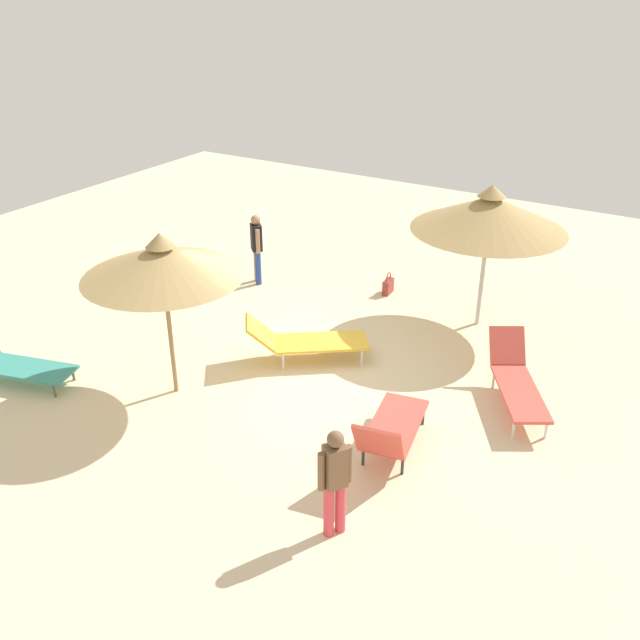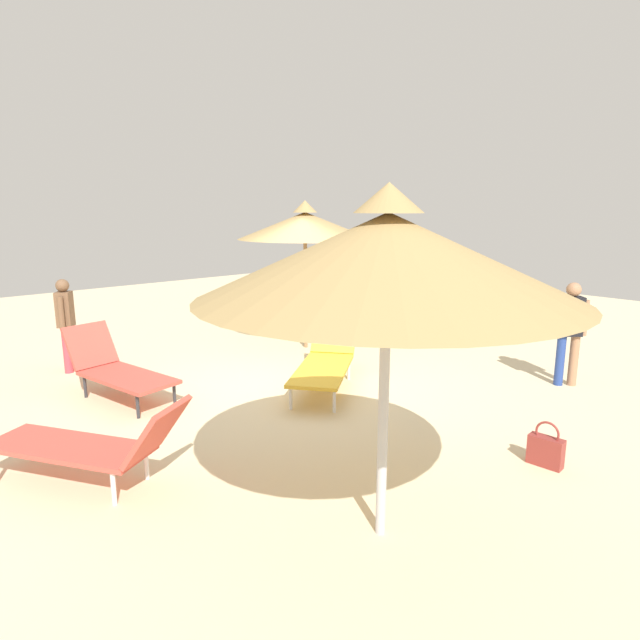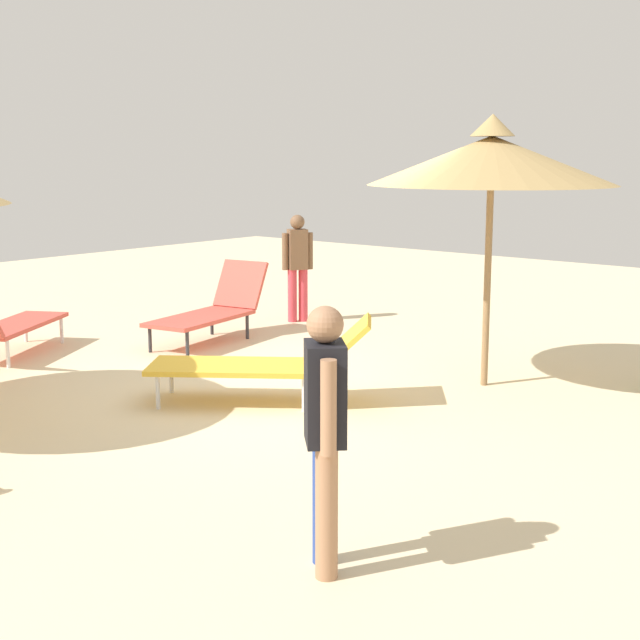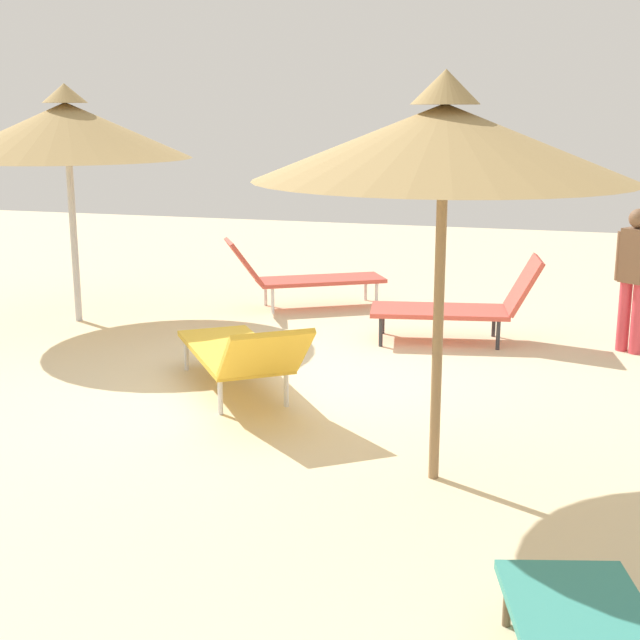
% 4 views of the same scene
% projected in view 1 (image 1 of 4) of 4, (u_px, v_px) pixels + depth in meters
% --- Properties ---
extents(ground, '(24.00, 24.00, 0.10)m').
position_uv_depth(ground, '(298.00, 378.00, 11.91)').
color(ground, beige).
extents(parasol_umbrella_near_right, '(2.88, 2.88, 2.81)m').
position_uv_depth(parasol_umbrella_near_right, '(490.00, 213.00, 12.60)').
color(parasol_umbrella_near_right, '#B2B2B7').
rests_on(parasol_umbrella_near_right, ground).
extents(parasol_umbrella_far_right, '(2.50, 2.50, 2.77)m').
position_uv_depth(parasol_umbrella_far_right, '(162.00, 261.00, 10.41)').
color(parasol_umbrella_far_right, olive).
rests_on(parasol_umbrella_far_right, ground).
extents(lounge_chair_near_left, '(2.13, 1.84, 0.84)m').
position_uv_depth(lounge_chair_near_left, '(305.00, 340.00, 12.17)').
color(lounge_chair_near_left, gold).
rests_on(lounge_chair_near_left, ground).
extents(lounge_chair_front, '(1.96, 1.10, 0.82)m').
position_uv_depth(lounge_chair_front, '(15.00, 363.00, 11.59)').
color(lounge_chair_front, teal).
rests_on(lounge_chair_front, ground).
extents(lounge_chair_edge, '(0.99, 1.92, 0.96)m').
position_uv_depth(lounge_chair_edge, '(391.00, 430.00, 9.76)').
color(lounge_chair_edge, '#CC4C3F').
rests_on(lounge_chair_edge, ground).
extents(lounge_chair_far_left, '(1.53, 2.04, 0.92)m').
position_uv_depth(lounge_chair_far_left, '(516.00, 380.00, 10.97)').
color(lounge_chair_far_left, '#CC4C3F').
rests_on(lounge_chair_far_left, ground).
extents(person_standing_center, '(0.37, 0.37, 1.57)m').
position_uv_depth(person_standing_center, '(257.00, 245.00, 15.03)').
color(person_standing_center, '#A57554').
rests_on(person_standing_center, ground).
extents(person_standing_back, '(0.33, 0.39, 1.52)m').
position_uv_depth(person_standing_back, '(335.00, 478.00, 8.19)').
color(person_standing_back, '#D83F4C').
rests_on(person_standing_back, ground).
extents(handbag, '(0.16, 0.36, 0.49)m').
position_uv_depth(handbag, '(388.00, 286.00, 14.83)').
color(handbag, maroon).
rests_on(handbag, ground).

